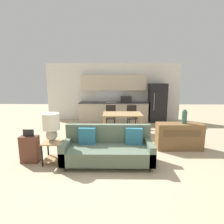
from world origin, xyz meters
TOP-DOWN VIEW (x-y plane):
  - ground_plane at (0.00, 0.00)m, footprint 20.00×20.00m
  - wall_back at (-0.00, 4.63)m, footprint 6.40×0.07m
  - kitchen_counter at (0.01, 4.33)m, footprint 3.21×0.65m
  - refrigerator at (2.03, 4.24)m, footprint 0.76×0.71m
  - dining_table at (0.33, 2.27)m, footprint 1.38×0.86m
  - couch at (-0.11, 0.05)m, footprint 2.05×0.80m
  - side_table at (-1.40, 0.00)m, footprint 0.41×0.41m
  - table_lamp at (-1.42, 0.04)m, footprint 0.39×0.39m
  - credenza at (1.86, 0.90)m, footprint 1.26×0.43m
  - vase at (1.98, 0.92)m, footprint 0.14×0.14m
  - dining_chair_far_left at (-0.11, 3.04)m, footprint 0.44×0.44m
  - dining_chair_far_right at (0.76, 3.04)m, footprint 0.47×0.47m
  - suitcase at (-1.96, 0.04)m, footprint 0.41×0.22m

SIDE VIEW (x-z plane):
  - ground_plane at x=0.00m, z-range 0.00..0.00m
  - suitcase at x=-1.96m, z-range -0.07..0.73m
  - couch at x=-0.11m, z-range -0.10..0.77m
  - side_table at x=-1.40m, z-range 0.09..0.61m
  - credenza at x=1.86m, z-range 0.00..0.74m
  - dining_chair_far_left at x=-0.11m, z-range 0.05..0.98m
  - dining_chair_far_right at x=0.76m, z-range 0.05..0.98m
  - dining_table at x=0.33m, z-range 0.31..1.06m
  - kitchen_counter at x=0.01m, z-range -0.23..1.92m
  - refrigerator at x=2.03m, z-range 0.00..1.77m
  - table_lamp at x=-1.42m, z-range 0.59..1.25m
  - vase at x=1.98m, z-range 0.73..1.11m
  - wall_back at x=0.00m, z-range 0.00..2.70m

